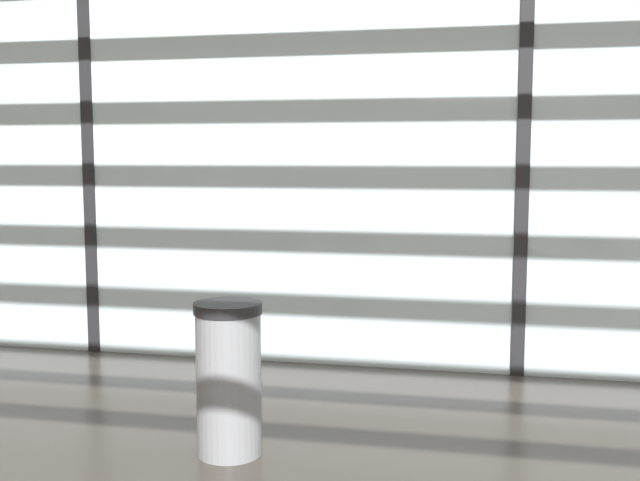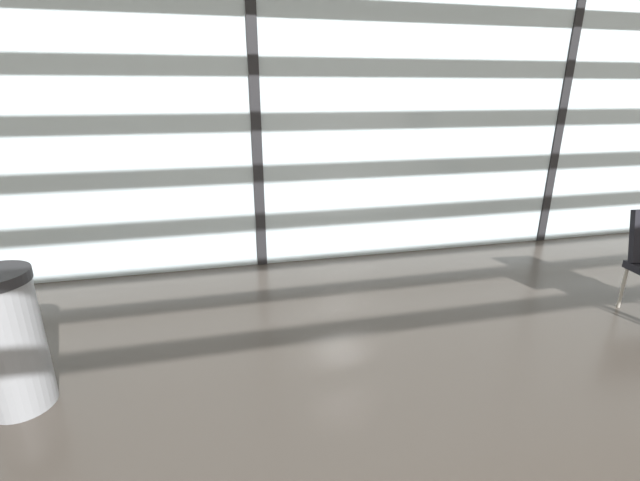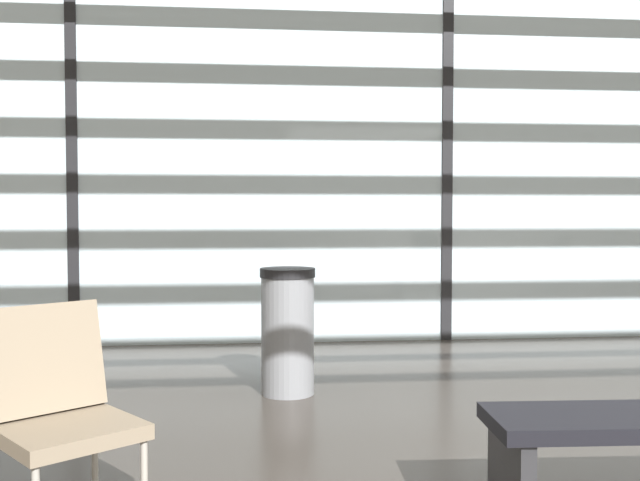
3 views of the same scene
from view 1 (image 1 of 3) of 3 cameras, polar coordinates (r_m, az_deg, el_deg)
name	(u,v)px [view 1 (image 1 of 3)]	position (r m, az deg, el deg)	size (l,w,h in m)	color
glass_curtain_wall	(523,146)	(5.92, 14.85, 6.78)	(14.00, 0.08, 3.46)	silver
window_mullion_0	(91,147)	(6.73, -16.65, 6.64)	(0.10, 0.12, 3.46)	black
window_mullion_1	(523,146)	(5.92, 14.85, 6.78)	(0.10, 0.12, 3.46)	black
parked_airplane	(482,120)	(12.24, 11.92, 8.77)	(11.80, 4.42, 4.42)	silver
trash_bin	(229,378)	(4.36, -6.78, -10.11)	(0.38, 0.38, 0.86)	slate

